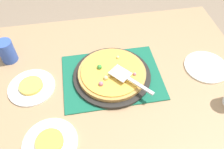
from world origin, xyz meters
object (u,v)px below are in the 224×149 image
(pizza, at_px, (112,73))
(cup_near, at_px, (7,51))
(pizza_pan, at_px, (112,75))
(plate_side, at_px, (206,67))
(plate_near_left, at_px, (32,87))
(served_slice_left, at_px, (31,86))
(plate_far_right, at_px, (50,143))
(served_slice_right, at_px, (50,142))
(pizza_server, at_px, (128,78))

(pizza, relative_size, cup_near, 2.75)
(pizza_pan, distance_m, plate_side, 0.49)
(pizza_pan, height_order, pizza, pizza)
(plate_near_left, bearing_deg, served_slice_left, 0.00)
(plate_near_left, xyz_separation_m, served_slice_left, (0.00, 0.00, 0.01))
(pizza, distance_m, plate_far_right, 0.42)
(plate_side, relative_size, served_slice_right, 2.00)
(pizza_pan, distance_m, plate_near_left, 0.39)
(plate_near_left, bearing_deg, pizza, -0.07)
(plate_near_left, bearing_deg, plate_side, -1.26)
(plate_side, distance_m, served_slice_left, 0.87)
(plate_near_left, bearing_deg, pizza_pan, 0.00)
(pizza, distance_m, plate_near_left, 0.39)
(plate_side, bearing_deg, plate_near_left, 178.74)
(plate_near_left, relative_size, cup_near, 1.83)
(served_slice_left, distance_m, cup_near, 0.25)
(pizza, relative_size, pizza_server, 1.62)
(plate_near_left, height_order, cup_near, cup_near)
(served_slice_left, relative_size, cup_near, 0.92)
(plate_near_left, height_order, pizza_server, pizza_server)
(plate_near_left, xyz_separation_m, served_slice_right, (0.09, -0.30, 0.01))
(plate_far_right, relative_size, pizza_server, 1.08)
(plate_far_right, height_order, pizza_server, pizza_server)
(plate_side, xyz_separation_m, served_slice_right, (-0.79, -0.28, 0.01))
(plate_near_left, distance_m, plate_side, 0.87)
(pizza, relative_size, plate_near_left, 1.50)
(pizza, bearing_deg, served_slice_right, -135.38)
(plate_side, distance_m, cup_near, 1.02)
(plate_near_left, distance_m, plate_far_right, 0.31)
(plate_far_right, xyz_separation_m, served_slice_left, (-0.09, 0.30, 0.01))
(pizza_pan, height_order, plate_near_left, pizza_pan)
(plate_far_right, xyz_separation_m, served_slice_right, (0.00, 0.00, 0.01))
(plate_near_left, relative_size, pizza_server, 1.08)
(pizza_pan, relative_size, served_slice_right, 3.45)
(cup_near, bearing_deg, plate_near_left, -60.50)
(plate_far_right, bearing_deg, plate_near_left, 106.19)
(plate_near_left, bearing_deg, served_slice_right, -73.81)
(pizza, height_order, cup_near, cup_near)
(plate_side, bearing_deg, served_slice_right, -160.53)
(plate_near_left, distance_m, pizza_server, 0.46)
(served_slice_right, xyz_separation_m, cup_near, (-0.21, 0.51, 0.04))
(pizza, height_order, plate_far_right, pizza)
(plate_side, xyz_separation_m, served_slice_left, (-0.87, 0.02, 0.01))
(plate_far_right, height_order, served_slice_right, served_slice_right)
(served_slice_right, bearing_deg, pizza, 44.62)
(pizza_pan, bearing_deg, plate_near_left, -180.00)
(plate_near_left, xyz_separation_m, pizza_server, (0.45, -0.07, 0.06))
(plate_near_left, xyz_separation_m, cup_near, (-0.12, 0.21, 0.06))
(cup_near, bearing_deg, pizza, -22.70)
(pizza_server, bearing_deg, plate_near_left, 170.60)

